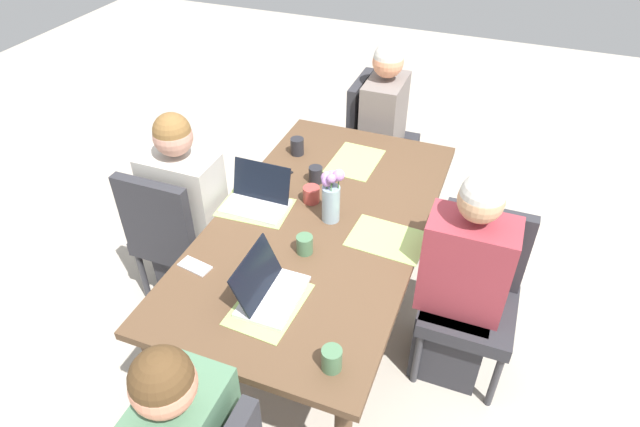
% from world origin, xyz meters
% --- Properties ---
extents(ground_plane, '(10.00, 10.00, 0.00)m').
position_xyz_m(ground_plane, '(0.00, 0.00, 0.00)').
color(ground_plane, '#B2A899').
extents(dining_table, '(1.91, 1.02, 0.72)m').
position_xyz_m(dining_table, '(0.00, 0.00, 0.65)').
color(dining_table, brown).
rests_on(dining_table, ground_plane).
extents(chair_head_right_left_near, '(0.44, 0.44, 0.90)m').
position_xyz_m(chair_head_right_left_near, '(1.32, 0.10, 0.50)').
color(chair_head_right_left_near, '#2D2D33').
rests_on(chair_head_right_left_near, ground_plane).
extents(person_head_right_left_near, '(0.40, 0.36, 1.19)m').
position_xyz_m(person_head_right_left_near, '(1.26, 0.02, 0.53)').
color(person_head_right_left_near, '#2D2D33').
rests_on(person_head_right_left_near, ground_plane).
extents(chair_far_left_mid, '(0.44, 0.44, 0.90)m').
position_xyz_m(chair_far_left_mid, '(-0.11, 0.83, 0.50)').
color(chair_far_left_mid, '#2D2D33').
rests_on(chair_far_left_mid, ground_plane).
extents(person_far_left_mid, '(0.36, 0.40, 1.19)m').
position_xyz_m(person_far_left_mid, '(-0.04, 0.77, 0.53)').
color(person_far_left_mid, '#2D2D33').
rests_on(person_far_left_mid, ground_plane).
extents(chair_near_right_near, '(0.44, 0.44, 0.90)m').
position_xyz_m(chair_near_right_near, '(0.05, -0.80, 0.50)').
color(chair_near_right_near, '#2D2D33').
rests_on(chair_near_right_near, ground_plane).
extents(person_near_right_near, '(0.36, 0.40, 1.19)m').
position_xyz_m(person_near_right_near, '(-0.03, -0.74, 0.53)').
color(person_near_right_near, '#2D2D33').
rests_on(person_near_right_near, ground_plane).
extents(flower_vase, '(0.10, 0.12, 0.30)m').
position_xyz_m(flower_vase, '(0.04, -0.04, 0.88)').
color(flower_vase, '#8EA8B7').
rests_on(flower_vase, dining_table).
extents(placemat_head_right_left_near, '(0.37, 0.28, 0.00)m').
position_xyz_m(placemat_head_right_left_near, '(0.59, 0.01, 0.73)').
color(placemat_head_right_left_near, '#9EBC66').
rests_on(placemat_head_right_left_near, dining_table).
extents(placemat_far_left_mid, '(0.28, 0.37, 0.00)m').
position_xyz_m(placemat_far_left_mid, '(-0.02, 0.35, 0.73)').
color(placemat_far_left_mid, '#9EBC66').
rests_on(placemat_far_left_mid, dining_table).
extents(placemat_head_left_left_far, '(0.37, 0.28, 0.00)m').
position_xyz_m(placemat_head_left_left_far, '(-0.60, -0.00, 0.73)').
color(placemat_head_left_left_far, '#9EBC66').
rests_on(placemat_head_left_left_far, dining_table).
extents(placemat_near_right_near, '(0.28, 0.38, 0.00)m').
position_xyz_m(placemat_near_right_near, '(-0.01, -0.35, 0.73)').
color(placemat_near_right_near, '#9EBC66').
rests_on(placemat_near_right_near, dining_table).
extents(laptop_head_left_left_far, '(0.32, 0.22, 0.20)m').
position_xyz_m(laptop_head_left_left_far, '(-0.56, 0.02, 0.77)').
color(laptop_head_left_left_far, silver).
rests_on(laptop_head_left_left_far, dining_table).
extents(laptop_far_left_mid, '(0.22, 0.32, 0.21)m').
position_xyz_m(laptop_far_left_mid, '(0.01, 0.35, 0.77)').
color(laptop_far_left_mid, silver).
rests_on(laptop_far_left_mid, dining_table).
extents(coffee_mug_near_left, '(0.08, 0.08, 0.09)m').
position_xyz_m(coffee_mug_near_left, '(-0.24, -0.01, 0.77)').
color(coffee_mug_near_left, '#47704C').
rests_on(coffee_mug_near_left, dining_table).
extents(coffee_mug_near_right, '(0.08, 0.08, 0.10)m').
position_xyz_m(coffee_mug_near_right, '(0.55, 0.36, 0.78)').
color(coffee_mug_near_right, '#232328').
rests_on(coffee_mug_near_right, dining_table).
extents(coffee_mug_centre_left, '(0.09, 0.09, 0.09)m').
position_xyz_m(coffee_mug_centre_left, '(0.14, 0.10, 0.77)').
color(coffee_mug_centre_left, '#AD3D38').
rests_on(coffee_mug_centre_left, dining_table).
extents(coffee_mug_centre_right, '(0.08, 0.08, 0.09)m').
position_xyz_m(coffee_mug_centre_right, '(0.32, 0.15, 0.77)').
color(coffee_mug_centre_right, '#232328').
rests_on(coffee_mug_centre_right, dining_table).
extents(coffee_mug_far_left, '(0.08, 0.08, 0.10)m').
position_xyz_m(coffee_mug_far_left, '(-0.80, -0.35, 0.77)').
color(coffee_mug_far_left, '#47704C').
rests_on(coffee_mug_far_left, dining_table).
extents(phone_black, '(0.17, 0.13, 0.01)m').
position_xyz_m(phone_black, '(0.30, 0.36, 0.73)').
color(phone_black, black).
rests_on(phone_black, dining_table).
extents(phone_silver, '(0.10, 0.16, 0.01)m').
position_xyz_m(phone_silver, '(-0.51, 0.41, 0.73)').
color(phone_silver, silver).
rests_on(phone_silver, dining_table).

